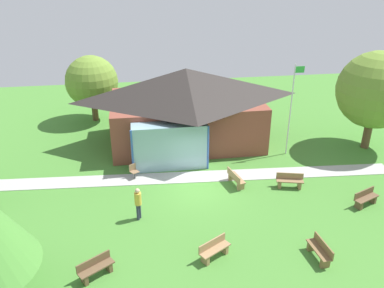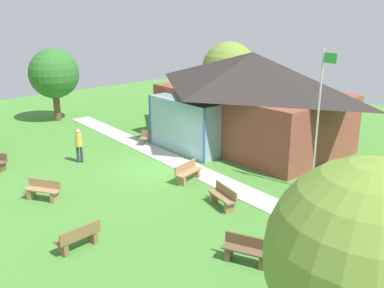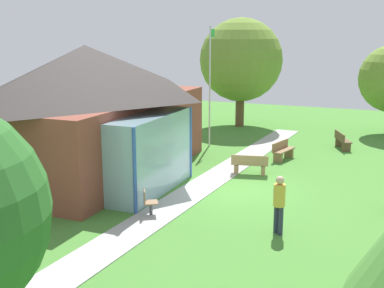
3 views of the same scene
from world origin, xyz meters
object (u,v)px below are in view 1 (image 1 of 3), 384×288
at_px(patio_chair_west, 134,172).
at_px(tree_east_hedge, 376,90).
at_px(bench_front_center, 214,250).
at_px(pavilion, 185,105).
at_px(bench_mid_right, 290,181).
at_px(bench_lawn_far_right, 366,198).
at_px(bench_rear_near_path, 236,179).
at_px(visitor_strolling_lawn, 138,201).
at_px(tree_behind_pavilion_left, 92,82).
at_px(bench_front_right, 320,251).
at_px(flagpole, 291,107).
at_px(bench_front_left, 96,268).

xyz_separation_m(patio_chair_west, tree_east_hedge, (15.71, 1.90, 3.64)).
xyz_separation_m(bench_front_center, tree_east_hedge, (12.41, 9.31, 3.65)).
xyz_separation_m(pavilion, bench_mid_right, (4.97, -6.97, -2.30)).
height_order(pavilion, bench_lawn_far_right, pavilion).
bearing_deg(bench_lawn_far_right, bench_rear_near_path, -48.86).
xyz_separation_m(bench_front_center, visitor_strolling_lawn, (-3.13, 3.29, 0.62)).
bearing_deg(tree_behind_pavilion_left, bench_lawn_far_right, -44.33).
height_order(pavilion, bench_front_right, pavilion).
distance_m(bench_rear_near_path, tree_east_hedge, 11.24).
bearing_deg(bench_lawn_far_right, bench_front_center, -5.37).
xyz_separation_m(flagpole, bench_mid_right, (-1.38, -4.10, -2.90)).
relative_size(pavilion, flagpole, 1.84).
bearing_deg(bench_front_right, pavilion, 12.76).
relative_size(bench_rear_near_path, bench_mid_right, 1.00).
height_order(flagpole, visitor_strolling_lawn, flagpole).
bearing_deg(pavilion, bench_rear_near_path, -72.08).
xyz_separation_m(patio_chair_west, tree_behind_pavilion_left, (-2.90, 9.83, 2.72)).
bearing_deg(visitor_strolling_lawn, pavilion, 8.23).
relative_size(pavilion, tree_east_hedge, 1.68).
bearing_deg(pavilion, bench_front_right, -72.20).
relative_size(flagpole, bench_mid_right, 3.85).
distance_m(bench_mid_right, patio_chair_west, 8.96).
bearing_deg(bench_lawn_far_right, visitor_strolling_lawn, -25.73).
bearing_deg(bench_front_right, bench_rear_near_path, 12.64).
relative_size(flagpole, patio_chair_west, 6.99).
xyz_separation_m(bench_front_right, tree_east_hedge, (7.95, 10.04, 3.65)).
xyz_separation_m(bench_rear_near_path, bench_front_left, (-7.35, -6.15, 0.00)).
bearing_deg(visitor_strolling_lawn, flagpole, -29.16).
distance_m(pavilion, bench_lawn_far_right, 12.59).
bearing_deg(tree_east_hedge, bench_front_center, -143.13).
bearing_deg(bench_front_center, bench_mid_right, -168.07).
distance_m(pavilion, bench_front_left, 13.70).
bearing_deg(tree_east_hedge, pavilion, 167.36).
height_order(bench_lawn_far_right, visitor_strolling_lawn, visitor_strolling_lawn).
height_order(bench_mid_right, bench_front_left, same).
xyz_separation_m(bench_front_right, bench_lawn_far_right, (4.14, 3.50, 0.00)).
bearing_deg(bench_mid_right, pavilion, -40.45).
height_order(pavilion, visitor_strolling_lawn, pavilion).
xyz_separation_m(bench_rear_near_path, tree_behind_pavilion_left, (-8.60, 11.48, 2.73)).
xyz_separation_m(bench_lawn_far_right, bench_mid_right, (-3.26, 2.27, 0.00)).
height_order(bench_front_center, bench_rear_near_path, same).
relative_size(bench_front_right, tree_east_hedge, 0.23).
distance_m(bench_front_right, visitor_strolling_lawn, 8.61).
relative_size(pavilion, visitor_strolling_lawn, 6.34).
relative_size(bench_front_center, bench_mid_right, 0.97).
bearing_deg(patio_chair_west, bench_rear_near_path, 132.47).
height_order(bench_lawn_far_right, tree_east_hedge, tree_east_hedge).
height_order(patio_chair_west, tree_east_hedge, tree_east_hedge).
relative_size(bench_mid_right, bench_front_left, 1.05).
relative_size(bench_rear_near_path, bench_front_right, 1.02).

